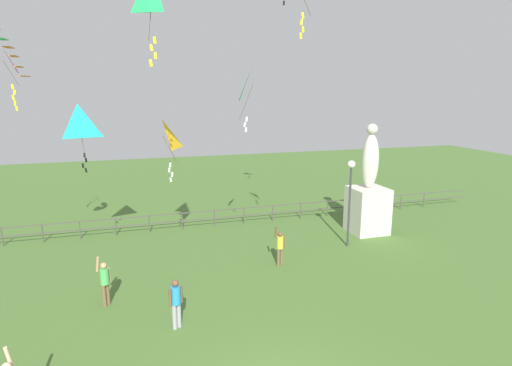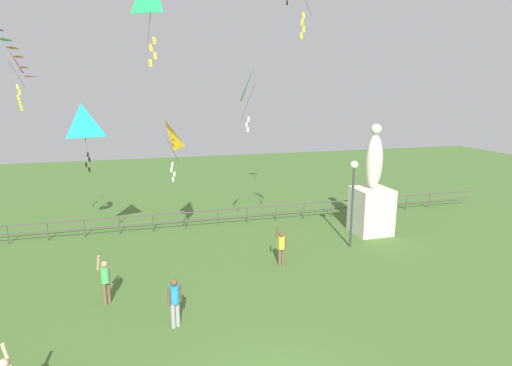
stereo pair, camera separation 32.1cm
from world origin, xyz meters
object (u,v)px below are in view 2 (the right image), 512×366
object	(u,v)px
kite_0	(255,85)
person_3	(175,300)
kite_2	(82,123)
kite_5	(165,137)
statue_monument	(372,200)
person_4	(281,246)
kite_3	(9,63)
lamppost	(353,185)
person_2	(105,279)

from	to	relation	value
kite_0	person_3	bearing A→B (deg)	-129.32
kite_0	kite_2	distance (m)	7.56
person_3	kite_5	xyz separation A→B (m)	(0.28, 5.95, 4.51)
kite_0	kite_2	world-z (taller)	kite_0
statue_monument	kite_5	world-z (taller)	kite_5
person_3	kite_0	xyz separation A→B (m)	(3.93, 4.80, 6.66)
person_4	kite_3	size ratio (longest dim) A/B	0.70
statue_monument	lamppost	world-z (taller)	statue_monument
person_4	statue_monument	bearing A→B (deg)	25.09
kite_0	kite_3	world-z (taller)	kite_3
kite_0	kite_3	distance (m)	10.14
person_2	kite_3	distance (m)	9.94
lamppost	kite_3	distance (m)	15.73
kite_5	lamppost	bearing A→B (deg)	-7.49
person_2	person_4	world-z (taller)	person_2
statue_monument	kite_2	distance (m)	14.51
person_4	kite_5	distance (m)	6.82
kite_3	person_3	bearing A→B (deg)	-52.41
lamppost	kite_2	xyz separation A→B (m)	(-11.85, 2.18, 2.95)
person_4	kite_0	size ratio (longest dim) A/B	0.65
kite_3	kite_2	bearing A→B (deg)	-10.58
person_2	kite_5	world-z (taller)	kite_5
person_2	kite_3	world-z (taller)	kite_3
person_2	kite_0	xyz separation A→B (m)	(6.15, 2.66, 6.66)
statue_monument	person_3	xyz separation A→B (m)	(-10.74, -6.42, -0.84)
person_3	kite_2	world-z (taller)	kite_2
person_2	person_3	size ratio (longest dim) A/B	1.14
kite_5	person_3	bearing A→B (deg)	-92.67
kite_2	kite_5	world-z (taller)	kite_2
kite_5	person_4	bearing A→B (deg)	-27.14
statue_monument	person_3	size ratio (longest dim) A/B	3.51
lamppost	person_3	bearing A→B (deg)	-151.03
person_3	kite_3	size ratio (longest dim) A/B	0.65
person_4	kite_5	bearing A→B (deg)	152.86
person_3	kite_0	bearing A→B (deg)	50.68
kite_3	kite_5	world-z (taller)	kite_3
person_2	person_4	distance (m)	7.17
lamppost	person_4	distance (m)	4.67
person_3	kite_0	world-z (taller)	kite_0
person_3	kite_0	distance (m)	9.10
lamppost	statue_monument	bearing A→B (deg)	38.29
person_4	kite_2	xyz separation A→B (m)	(-7.91, 3.39, 5.14)
person_2	kite_2	distance (m)	7.11
kite_2	kite_3	world-z (taller)	kite_3
kite_3	statue_monument	bearing A→B (deg)	-3.83
lamppost	kite_0	world-z (taller)	kite_0
person_3	statue_monument	bearing A→B (deg)	30.86
lamppost	kite_3	size ratio (longest dim) A/B	1.66
person_3	person_4	world-z (taller)	person_4
person_2	kite_5	xyz separation A→B (m)	(2.49, 3.80, 4.51)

